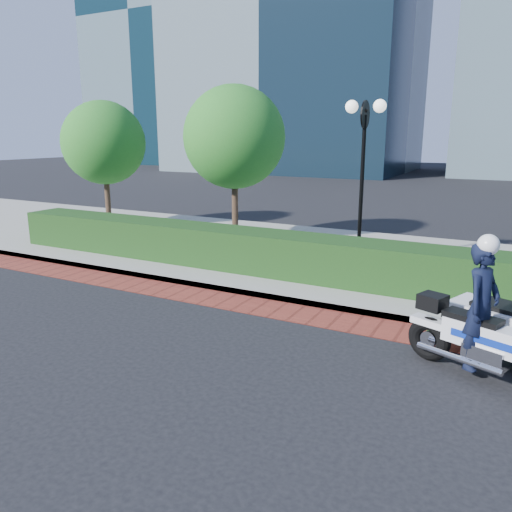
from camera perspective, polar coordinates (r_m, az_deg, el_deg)
The scene contains 9 objects.
ground at distance 9.33m, azimuth -3.90°, elevation -8.56°, with size 120.00×120.00×0.00m, color black.
brick_strip at distance 10.55m, azimuth 0.40°, elevation -5.81°, with size 60.00×1.00×0.01m, color maroon.
sidewalk at distance 14.50m, azimuth 8.65°, elevation -0.21°, with size 60.00×8.00×0.15m, color gray.
hedge_main at distance 12.19m, azimuth 4.98°, elevation -0.00°, with size 18.00×1.20×1.00m, color black.
lamppost at distance 13.03m, azimuth 12.13°, elevation 10.92°, with size 1.02×0.70×4.21m.
tree_a at distance 19.38m, azimuth -17.01°, elevation 12.25°, with size 3.00×3.00×4.58m.
tree_b at distance 16.01m, azimuth -2.50°, elevation 13.38°, with size 3.20×3.20×4.89m.
tower_far_left at distance 68.34m, azimuth -10.14°, elevation 24.93°, with size 16.00×14.00×34.00m, color black.
police_motorcycle at distance 8.38m, azimuth 25.91°, elevation -7.17°, with size 2.58×2.37×2.18m.
Camera 1 is at (4.59, -7.31, 3.54)m, focal length 35.00 mm.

